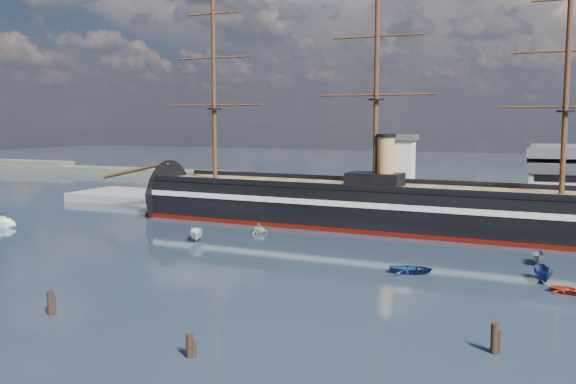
% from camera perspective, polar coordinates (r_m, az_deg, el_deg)
% --- Properties ---
extents(ground, '(600.00, 600.00, 0.00)m').
position_cam_1_polar(ground, '(102.82, 4.31, -4.85)').
color(ground, '#161F2E').
rests_on(ground, ground).
extents(quay, '(180.00, 18.00, 2.00)m').
position_cam_1_polar(quay, '(134.88, 13.31, -2.28)').
color(quay, slate).
rests_on(quay, ground).
extents(quay_tower, '(5.00, 5.00, 15.00)m').
position_cam_1_polar(quay_tower, '(132.19, 10.21, 1.87)').
color(quay_tower, silver).
rests_on(quay_tower, ground).
extents(shoreline, '(120.00, 10.00, 4.00)m').
position_cam_1_polar(shoreline, '(257.06, -18.86, 1.99)').
color(shoreline, '#3F4C38').
rests_on(shoreline, ground).
extents(warship, '(113.25, 20.52, 53.94)m').
position_cam_1_polar(warship, '(121.85, 6.01, -1.15)').
color(warship, black).
rests_on(warship, ground).
extents(motorboat_a, '(6.67, 5.12, 2.54)m').
position_cam_1_polar(motorboat_a, '(108.14, -8.13, -4.33)').
color(motorboat_a, silver).
rests_on(motorboat_a, ground).
extents(motorboat_b, '(2.18, 3.76, 1.65)m').
position_cam_1_polar(motorboat_b, '(86.73, 10.88, -7.10)').
color(motorboat_b, navy).
rests_on(motorboat_b, ground).
extents(motorboat_c, '(5.29, 2.16, 2.08)m').
position_cam_1_polar(motorboat_c, '(96.85, 21.37, -6.00)').
color(motorboat_c, slate).
rests_on(motorboat_c, ground).
extents(motorboat_d, '(5.00, 5.93, 2.02)m').
position_cam_1_polar(motorboat_d, '(114.11, -2.58, -3.70)').
color(motorboat_d, silver).
rests_on(motorboat_d, ground).
extents(motorboat_e, '(1.74, 2.83, 1.23)m').
position_cam_1_polar(motorboat_e, '(82.36, 23.70, -8.28)').
color(motorboat_e, maroon).
rests_on(motorboat_e, ground).
extents(motorboat_f, '(6.27, 3.52, 2.37)m').
position_cam_1_polar(motorboat_f, '(87.07, 21.72, -7.40)').
color(motorboat_f, navy).
rests_on(motorboat_f, ground).
extents(piling_near_left, '(0.64, 0.64, 3.23)m').
position_cam_1_polar(piling_near_left, '(72.20, -20.33, -10.19)').
color(piling_near_left, black).
rests_on(piling_near_left, ground).
extents(piling_near_mid, '(0.64, 0.64, 2.77)m').
position_cam_1_polar(piling_near_mid, '(57.14, -8.72, -14.33)').
color(piling_near_mid, black).
rests_on(piling_near_mid, ground).
extents(piling_near_right, '(0.64, 0.64, 3.38)m').
position_cam_1_polar(piling_near_right, '(60.15, 17.83, -13.49)').
color(piling_near_right, black).
rests_on(piling_near_right, ground).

